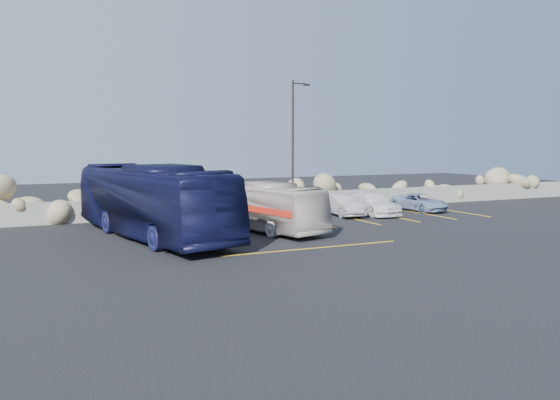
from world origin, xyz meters
name	(u,v)px	position (x,y,z in m)	size (l,w,h in m)	color
ground	(337,247)	(0.00, 0.00, 0.00)	(90.00, 90.00, 0.00)	black
seawall	(238,204)	(0.00, 12.00, 0.60)	(60.00, 0.40, 1.20)	gray
riprap_pile	(232,191)	(0.00, 13.20, 1.30)	(54.00, 2.80, 2.60)	#928360
parking_lines	(359,223)	(4.64, 5.57, 0.01)	(18.16, 9.36, 0.01)	#F0A61C
lamppost	(294,144)	(2.56, 9.50, 4.30)	(1.14, 0.18, 8.00)	#2A2725
vintage_bus	(258,205)	(-1.19, 5.84, 1.21)	(2.04, 8.71, 2.43)	beige
tour_coach	(152,201)	(-6.53, 5.64, 1.69)	(2.83, 12.11, 3.37)	#0F1133
car_a	(292,209)	(1.92, 8.32, 0.64)	(1.50, 3.74, 1.27)	white
car_b	(343,205)	(5.43, 8.65, 0.64)	(1.34, 3.86, 1.27)	#B0B1B5
car_c	(373,203)	(7.44, 8.43, 0.67)	(1.88, 4.62, 1.34)	white
car_d	(419,202)	(11.20, 8.70, 0.55)	(1.84, 3.99, 1.11)	#8294B9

